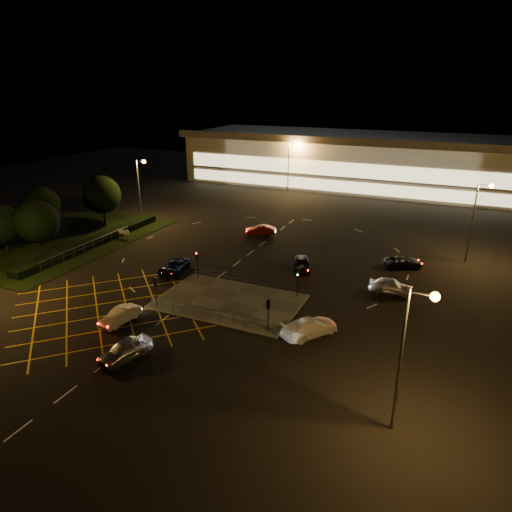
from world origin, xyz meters
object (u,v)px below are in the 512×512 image
at_px(car_near_silver, 125,350).
at_px(car_circ_red, 261,230).
at_px(signal_sw, 155,286).
at_px(signal_nw, 197,259).
at_px(car_queue_white, 120,316).
at_px(signal_ne, 298,276).
at_px(signal_se, 268,309).
at_px(car_approach_white, 309,327).
at_px(car_far_dkgrey, 302,264).
at_px(car_east_grey, 403,262).
at_px(car_right_silver, 391,286).
at_px(car_left_blue, 174,267).

bearing_deg(car_near_silver, car_circ_red, 110.08).
xyz_separation_m(signal_sw, signal_nw, (0.00, 7.99, 0.00)).
height_order(signal_sw, car_queue_white, signal_sw).
distance_m(signal_ne, car_near_silver, 18.86).
distance_m(signal_se, car_approach_white, 4.00).
height_order(car_far_dkgrey, car_east_grey, car_far_dkgrey).
xyz_separation_m(car_queue_white, car_far_dkgrey, (11.34, 19.38, -0.03)).
xyz_separation_m(signal_ne, car_far_dkgrey, (-1.99, 7.50, -1.70)).
bearing_deg(car_approach_white, car_far_dkgrey, -34.71).
distance_m(car_right_silver, car_circ_red, 24.18).
bearing_deg(signal_ne, car_queue_white, -138.28).
bearing_deg(signal_se, signal_sw, 0.00).
xyz_separation_m(car_far_dkgrey, car_approach_white, (5.49, -14.34, 0.12)).
distance_m(signal_sw, signal_se, 12.00).
xyz_separation_m(signal_sw, car_left_blue, (-3.50, 8.36, -1.65)).
bearing_deg(car_approach_white, car_right_silver, -79.62).
relative_size(signal_nw, car_approach_white, 0.58).
height_order(signal_nw, car_approach_white, signal_nw).
height_order(signal_ne, car_circ_red, signal_ne).
bearing_deg(car_circ_red, signal_nw, -23.21).
bearing_deg(signal_se, signal_ne, -90.00).
relative_size(car_far_dkgrey, car_right_silver, 1.00).
bearing_deg(signal_sw, car_left_blue, -67.28).
relative_size(signal_se, car_near_silver, 0.68).
bearing_deg(signal_sw, car_near_silver, 109.27).
distance_m(signal_se, car_left_blue, 17.69).
distance_m(signal_ne, car_circ_red, 21.35).
bearing_deg(car_near_silver, signal_ne, 76.73).
distance_m(car_east_grey, car_approach_white, 20.60).
bearing_deg(car_east_grey, car_right_silver, 152.81).
bearing_deg(car_east_grey, car_circ_red, 51.98).
bearing_deg(car_far_dkgrey, car_near_silver, -126.97).
bearing_deg(car_left_blue, car_east_grey, 17.16).
bearing_deg(car_left_blue, signal_nw, -16.15).
distance_m(signal_ne, car_left_blue, 15.59).
relative_size(signal_nw, signal_ne, 1.00).
bearing_deg(car_far_dkgrey, car_circ_red, 113.26).
bearing_deg(car_left_blue, car_right_silver, 0.75).
bearing_deg(car_east_grey, car_approach_white, 139.12).
relative_size(car_right_silver, car_approach_white, 0.85).
distance_m(car_near_silver, car_far_dkgrey, 24.99).
bearing_deg(car_circ_red, signal_se, 2.10).
bearing_deg(car_queue_white, car_approach_white, 23.64).
bearing_deg(car_east_grey, car_far_dkgrey, 91.24).
distance_m(signal_se, signal_ne, 7.99).
distance_m(signal_sw, car_circ_red, 25.75).
xyz_separation_m(car_left_blue, car_circ_red, (3.70, 17.34, -0.01)).
distance_m(signal_se, car_near_silver, 12.50).
distance_m(car_queue_white, car_left_blue, 12.45).
distance_m(signal_ne, car_queue_white, 17.93).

